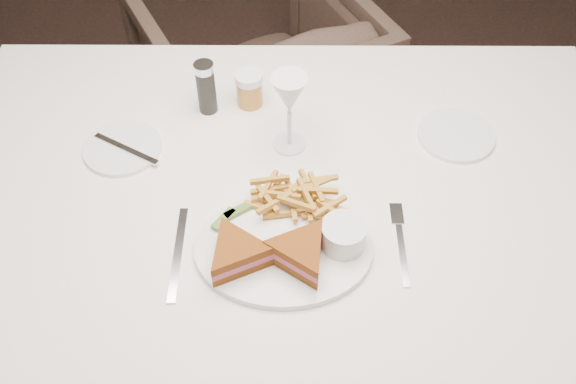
# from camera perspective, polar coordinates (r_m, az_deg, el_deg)

# --- Properties ---
(table) EXTENTS (1.43, 1.00, 0.75)m
(table) POSITION_cam_1_polar(r_m,az_deg,el_deg) (1.55, -0.09, -8.93)
(table) COLOR white
(table) RESTS_ON ground
(chair_far) EXTENTS (0.87, 0.84, 0.69)m
(chair_far) POSITION_cam_1_polar(r_m,az_deg,el_deg) (2.15, -2.73, 10.37)
(chair_far) COLOR #423128
(chair_far) RESTS_ON ground
(table_setting) EXTENTS (0.85, 0.62, 0.18)m
(table_setting) POSITION_cam_1_polar(r_m,az_deg,el_deg) (1.19, -0.50, -0.27)
(table_setting) COLOR white
(table_setting) RESTS_ON table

